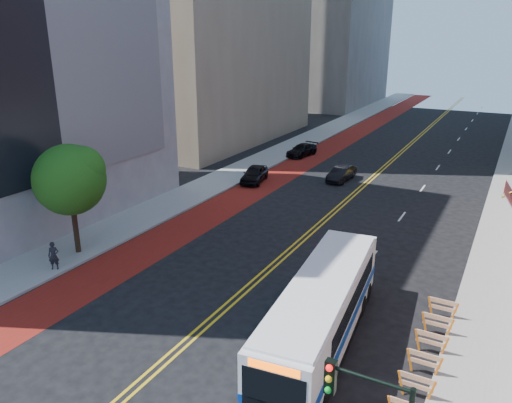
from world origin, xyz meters
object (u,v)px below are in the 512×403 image
at_px(street_tree, 71,177).
at_px(car_c, 302,150).
at_px(car_a, 254,174).
at_px(car_b, 341,173).
at_px(transit_bus, 322,311).
at_px(pedestrian, 54,256).

bearing_deg(street_tree, car_c, 86.30).
height_order(car_a, car_c, car_a).
relative_size(car_a, car_b, 1.07).
xyz_separation_m(street_tree, transit_bus, (16.50, -1.84, -3.25)).
bearing_deg(street_tree, car_a, 83.56).
distance_m(street_tree, car_b, 25.00).
xyz_separation_m(transit_bus, car_c, (-14.56, 31.93, -1.02)).
distance_m(car_a, pedestrian, 21.20).
bearing_deg(pedestrian, car_b, 38.01).
relative_size(car_b, car_c, 0.92).
bearing_deg(car_c, car_a, -79.34).
distance_m(transit_bus, car_c, 35.10).
bearing_deg(street_tree, car_b, 68.72).
xyz_separation_m(street_tree, car_b, (8.94, 22.96, -4.24)).
xyz_separation_m(transit_bus, car_a, (-14.38, 20.61, -0.92)).
bearing_deg(car_b, transit_bus, -69.45).
relative_size(street_tree, transit_bus, 0.57).
bearing_deg(pedestrian, transit_bus, -31.83).
xyz_separation_m(transit_bus, car_b, (-7.56, 24.80, -0.99)).
bearing_deg(car_b, car_c, 138.05).
xyz_separation_m(street_tree, pedestrian, (0.61, -2.38, -3.94)).
xyz_separation_m(car_b, car_c, (-7.00, 7.13, -0.03)).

